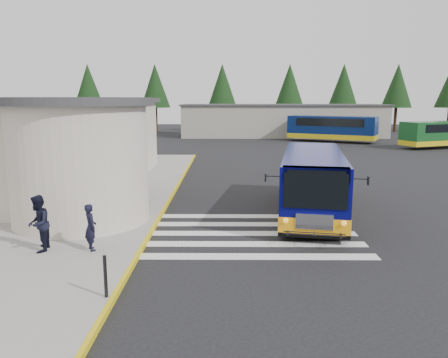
{
  "coord_description": "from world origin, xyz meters",
  "views": [
    {
      "loc": [
        -1.26,
        -16.27,
        4.9
      ],
      "look_at": [
        -1.38,
        -0.5,
        1.99
      ],
      "focal_mm": 35.0,
      "sensor_mm": 36.0,
      "label": 1
    }
  ],
  "objects_px": {
    "transit_bus": "(313,184)",
    "bollard": "(105,276)",
    "pedestrian_a": "(91,227)",
    "pedestrian_b": "(38,224)",
    "far_bus_a": "(332,128)",
    "far_bus_b": "(442,133)"
  },
  "relations": [
    {
      "from": "pedestrian_b",
      "to": "bollard",
      "type": "xyz_separation_m",
      "value": [
        2.98,
        -3.23,
        -0.37
      ]
    },
    {
      "from": "pedestrian_b",
      "to": "far_bus_a",
      "type": "relative_size",
      "value": 0.18
    },
    {
      "from": "transit_bus",
      "to": "far_bus_b",
      "type": "distance_m",
      "value": 31.47
    },
    {
      "from": "pedestrian_a",
      "to": "far_bus_a",
      "type": "bearing_deg",
      "value": -55.08
    },
    {
      "from": "bollard",
      "to": "far_bus_a",
      "type": "xyz_separation_m",
      "value": [
        14.96,
        40.46,
        0.97
      ]
    },
    {
      "from": "transit_bus",
      "to": "pedestrian_b",
      "type": "bearing_deg",
      "value": -141.1
    },
    {
      "from": "pedestrian_a",
      "to": "far_bus_b",
      "type": "xyz_separation_m",
      "value": [
        26.03,
        31.0,
        0.59
      ]
    },
    {
      "from": "pedestrian_a",
      "to": "far_bus_b",
      "type": "bearing_deg",
      "value": -71.33
    },
    {
      "from": "pedestrian_a",
      "to": "pedestrian_b",
      "type": "relative_size",
      "value": 0.83
    },
    {
      "from": "transit_bus",
      "to": "pedestrian_b",
      "type": "distance_m",
      "value": 10.97
    },
    {
      "from": "pedestrian_a",
      "to": "far_bus_b",
      "type": "relative_size",
      "value": 0.16
    },
    {
      "from": "transit_bus",
      "to": "pedestrian_a",
      "type": "xyz_separation_m",
      "value": [
        -8.0,
        -5.2,
        -0.36
      ]
    },
    {
      "from": "pedestrian_b",
      "to": "far_bus_b",
      "type": "xyz_separation_m",
      "value": [
        27.62,
        31.12,
        0.44
      ]
    },
    {
      "from": "pedestrian_b",
      "to": "far_bus_a",
      "type": "distance_m",
      "value": 41.33
    },
    {
      "from": "transit_bus",
      "to": "far_bus_b",
      "type": "bearing_deg",
      "value": 64.96
    },
    {
      "from": "transit_bus",
      "to": "bollard",
      "type": "bearing_deg",
      "value": -117.85
    },
    {
      "from": "bollard",
      "to": "far_bus_b",
      "type": "xyz_separation_m",
      "value": [
        24.65,
        34.34,
        0.81
      ]
    },
    {
      "from": "transit_bus",
      "to": "far_bus_a",
      "type": "xyz_separation_m",
      "value": [
        8.35,
        31.91,
        0.39
      ]
    },
    {
      "from": "pedestrian_b",
      "to": "pedestrian_a",
      "type": "bearing_deg",
      "value": 84.72
    },
    {
      "from": "far_bus_a",
      "to": "far_bus_b",
      "type": "relative_size",
      "value": 1.09
    },
    {
      "from": "far_bus_a",
      "to": "pedestrian_a",
      "type": "bearing_deg",
      "value": -176.23
    },
    {
      "from": "pedestrian_a",
      "to": "far_bus_b",
      "type": "distance_m",
      "value": 40.48
    }
  ]
}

